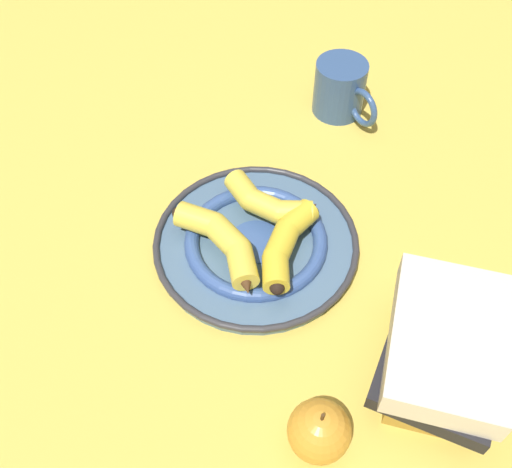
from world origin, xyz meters
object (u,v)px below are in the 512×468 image
banana_b (286,242)px  coffee_mug (341,88)px  book_stack (444,352)px  banana_a (265,202)px  banana_c (223,242)px  decorative_bowl (256,243)px  apple (319,431)px

banana_b → coffee_mug: size_ratio=1.05×
book_stack → banana_a: bearing=61.6°
banana_a → banana_c: bearing=-97.5°
banana_b → book_stack: size_ratio=0.61×
book_stack → coffee_mug: bearing=29.8°
decorative_bowl → banana_c: size_ratio=1.72×
coffee_mug → apple: 0.62m
banana_b → decorative_bowl: bearing=-100.5°
decorative_bowl → apple: bearing=89.0°
coffee_mug → banana_b: bearing=-50.6°
banana_b → book_stack: bearing=67.5°
banana_a → apple: bearing=-49.6°
banana_b → apple: apple is taller
banana_b → banana_c: 0.09m
banana_b → apple: (0.04, 0.27, -0.01)m
banana_c → apple: 0.30m
decorative_bowl → banana_b: bearing=134.0°
book_stack → apple: size_ratio=2.80×
banana_a → banana_c: banana_c is taller
banana_b → book_stack: 0.26m
decorative_bowl → banana_b: 0.06m
book_stack → apple: (0.18, 0.05, -0.02)m
book_stack → apple: book_stack is taller
decorative_bowl → book_stack: bearing=123.9°
decorative_bowl → banana_c: (0.05, 0.01, 0.04)m
banana_a → coffee_mug: (-0.20, -0.22, 0.00)m
banana_b → coffee_mug: 0.36m
banana_a → coffee_mug: 0.30m
banana_a → banana_b: 0.08m
banana_c → decorative_bowl: bearing=-101.1°
decorative_bowl → banana_b: size_ratio=2.05×
banana_b → banana_a: bearing=-138.7°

